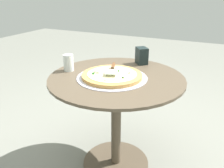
% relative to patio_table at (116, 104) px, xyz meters
% --- Properties ---
extents(ground_plane, '(10.00, 10.00, 0.00)m').
position_rel_patio_table_xyz_m(ground_plane, '(0.00, 0.00, -0.53)').
color(ground_plane, gray).
extents(patio_table, '(0.93, 0.93, 0.74)m').
position_rel_patio_table_xyz_m(patio_table, '(0.00, 0.00, 0.00)').
color(patio_table, brown).
rests_on(patio_table, ground).
extents(pizza_on_tray, '(0.48, 0.48, 0.05)m').
position_rel_patio_table_xyz_m(pizza_on_tray, '(0.03, -0.02, 0.22)').
color(pizza_on_tray, silver).
rests_on(pizza_on_tray, patio_table).
extents(pizza_server, '(0.21, 0.12, 0.02)m').
position_rel_patio_table_xyz_m(pizza_server, '(0.00, -0.03, 0.26)').
color(pizza_server, silver).
rests_on(pizza_server, pizza_on_tray).
extents(drinking_cup, '(0.07, 0.07, 0.12)m').
position_rel_patio_table_xyz_m(drinking_cup, '(0.04, -0.36, 0.27)').
color(drinking_cup, silver).
rests_on(drinking_cup, patio_table).
extents(napkin_dispenser, '(0.13, 0.12, 0.13)m').
position_rel_patio_table_xyz_m(napkin_dispenser, '(-0.35, 0.06, 0.28)').
color(napkin_dispenser, black).
rests_on(napkin_dispenser, patio_table).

